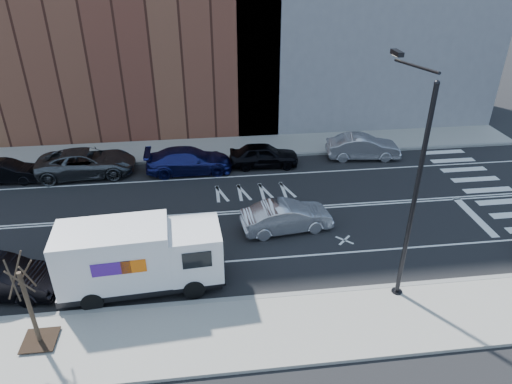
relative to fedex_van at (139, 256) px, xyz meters
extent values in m
plane|color=black|center=(3.55, 5.60, -1.61)|extent=(120.00, 120.00, 0.00)
cube|color=gray|center=(3.55, -3.20, -1.53)|extent=(44.00, 3.60, 0.15)
cube|color=gray|center=(3.55, 14.40, -1.53)|extent=(44.00, 3.60, 0.15)
cube|color=gray|center=(3.55, -1.40, -1.52)|extent=(44.00, 0.25, 0.17)
cube|color=gray|center=(3.55, 12.60, -1.52)|extent=(44.00, 0.25, 0.17)
cylinder|color=black|center=(10.55, -1.80, 2.89)|extent=(0.18, 0.18, 9.00)
cylinder|color=black|center=(10.55, -1.80, -1.51)|extent=(0.44, 0.44, 0.20)
sphere|color=black|center=(10.55, -1.80, 7.34)|extent=(0.20, 0.20, 0.20)
cylinder|color=black|center=(10.55, -0.10, 7.49)|extent=(0.11, 3.49, 0.48)
cube|color=black|center=(10.55, 1.60, 7.59)|extent=(0.25, 0.80, 0.18)
cube|color=#FFF2CC|center=(10.55, 1.60, 7.49)|extent=(0.18, 0.55, 0.03)
cube|color=black|center=(-3.45, -2.80, -1.38)|extent=(1.20, 1.20, 0.04)
cylinder|color=#382B1E|center=(-3.45, -2.80, 0.14)|extent=(0.16, 0.16, 3.20)
cylinder|color=#382B1E|center=(-3.20, -2.80, 1.54)|extent=(0.06, 0.80, 1.44)
cylinder|color=#382B1E|center=(-3.38, -2.56, 1.54)|extent=(0.81, 0.31, 1.19)
cylinder|color=#382B1E|center=(-3.65, -2.65, 1.54)|extent=(0.58, 0.76, 1.50)
cylinder|color=#382B1E|center=(-3.65, -2.95, 1.54)|extent=(0.47, 0.61, 1.37)
cylinder|color=#382B1E|center=(-3.38, -3.04, 1.54)|extent=(0.72, 0.29, 1.13)
cube|color=black|center=(-0.02, 0.00, -1.13)|extent=(6.68, 2.63, 0.32)
cube|color=silver|center=(2.30, 0.15, 0.03)|extent=(2.25, 2.40, 2.11)
cube|color=black|center=(3.38, 0.21, 0.35)|extent=(0.19, 1.96, 1.00)
cube|color=black|center=(2.37, -1.00, 0.35)|extent=(1.16, 0.12, 0.74)
cube|color=black|center=(2.23, 1.30, 0.35)|extent=(1.16, 0.12, 0.74)
cube|color=black|center=(3.34, 0.21, -1.03)|extent=(0.29, 2.12, 0.37)
cube|color=silver|center=(-0.97, -0.06, 0.24)|extent=(4.58, 2.60, 2.43)
cube|color=#47198C|center=(-0.89, -1.24, 0.40)|extent=(1.48, 0.11, 0.58)
cube|color=orange|center=(-0.05, -1.19, 0.40)|extent=(0.95, 0.08, 0.58)
cube|color=#47198C|center=(-1.04, 1.12, 0.40)|extent=(1.48, 0.11, 0.58)
cube|color=orange|center=(-0.20, 1.17, 0.40)|extent=(0.95, 0.08, 0.58)
cylinder|color=black|center=(2.16, -0.92, -1.17)|extent=(0.91, 0.35, 0.89)
cylinder|color=black|center=(2.02, 1.19, -1.17)|extent=(0.91, 0.35, 0.89)
cylinder|color=black|center=(-1.85, -1.18, -1.17)|extent=(0.91, 0.35, 0.89)
cylinder|color=black|center=(-1.99, 0.93, -1.17)|extent=(0.91, 0.35, 0.89)
imported|color=black|center=(-9.13, 10.99, -0.95)|extent=(4.10, 1.61, 1.33)
imported|color=#474A4E|center=(-4.45, 11.35, -0.78)|extent=(6.09, 3.04, 1.66)
imported|color=navy|center=(1.92, 10.98, -0.82)|extent=(5.48, 2.27, 1.58)
imported|color=black|center=(6.75, 11.26, -0.85)|extent=(4.58, 2.04, 1.53)
imported|color=#A9A9AE|center=(13.57, 11.68, -0.81)|extent=(4.99, 2.15, 1.60)
imported|color=silver|center=(6.86, 3.63, -0.86)|extent=(4.74, 2.14, 1.51)
camera|label=1|loc=(2.91, -15.62, 11.39)|focal=32.00mm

